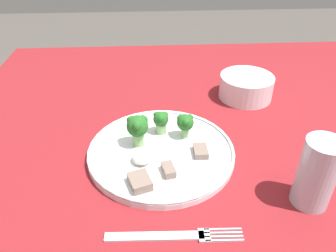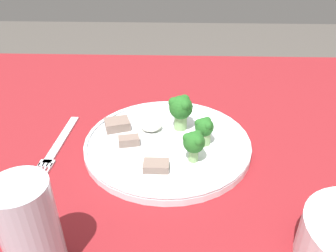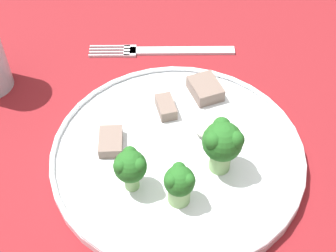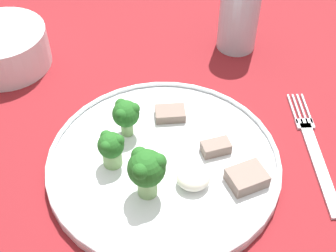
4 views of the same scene
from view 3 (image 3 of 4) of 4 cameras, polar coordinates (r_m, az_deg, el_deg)
The scene contains 10 objects.
table at distance 0.65m, azimuth -8.54°, elevation -5.16°, with size 1.34×1.17×0.76m.
dinner_plate at distance 0.54m, azimuth 1.17°, elevation -3.49°, with size 0.29×0.29×0.02m.
fork at distance 0.68m, azimuth -0.63°, elevation 9.15°, with size 0.03×0.21×0.00m.
broccoli_floret_near_rim_left at distance 0.49m, azimuth 6.64°, elevation -2.04°, with size 0.04×0.04×0.07m.
broccoli_floret_center_left at distance 0.48m, azimuth -4.62°, elevation -4.97°, with size 0.04×0.03×0.05m.
broccoli_floret_back_left at distance 0.47m, azimuth 1.39°, elevation -6.97°, with size 0.03×0.03×0.05m.
meat_slice_front_slice at distance 0.54m, azimuth -7.00°, elevation -1.89°, with size 0.04×0.03×0.01m.
meat_slice_middle_slice at distance 0.57m, azimuth -0.26°, elevation 2.34°, with size 0.04×0.03×0.01m.
meat_slice_rear_slice at distance 0.60m, azimuth 4.56°, elevation 4.56°, with size 0.05×0.05×0.02m.
sauce_dollop at distance 0.55m, azimuth 4.91°, elevation 0.19°, with size 0.04×0.04×0.02m.
Camera 3 is at (-0.39, -0.08, 1.19)m, focal length 50.00 mm.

